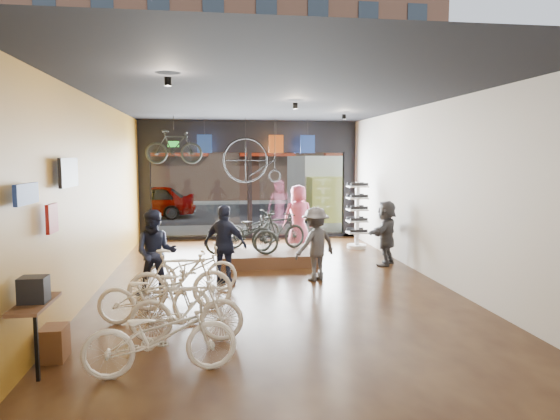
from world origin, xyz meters
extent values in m
cube|color=black|center=(0.00, 0.00, -0.02)|extent=(7.00, 12.00, 0.04)
cube|color=black|center=(0.00, 0.00, 3.82)|extent=(7.00, 12.00, 0.04)
cube|color=#AB7E24|center=(-3.52, 0.00, 1.90)|extent=(0.04, 12.00, 3.80)
cube|color=beige|center=(3.52, 0.00, 1.90)|extent=(0.04, 12.00, 3.80)
cube|color=beige|center=(0.00, -6.02, 1.90)|extent=(7.00, 0.04, 3.80)
cube|color=#198C26|center=(-2.40, 5.88, 3.05)|extent=(0.35, 0.06, 0.18)
cube|color=black|center=(0.00, 15.00, -0.01)|extent=(30.00, 18.00, 0.02)
cube|color=slate|center=(0.00, 7.20, 0.06)|extent=(30.00, 2.40, 0.12)
cube|color=slate|center=(0.00, 19.00, 0.06)|extent=(30.00, 2.00, 0.12)
cube|color=brown|center=(0.00, 21.50, 7.00)|extent=(26.00, 5.00, 14.00)
imported|color=gray|center=(-4.10, 12.00, 0.73)|extent=(4.29, 1.73, 1.46)
imported|color=silver|center=(-1.86, -4.24, 0.48)|extent=(1.90, 0.85, 0.97)
imported|color=silver|center=(-1.61, -3.21, 0.49)|extent=(1.66, 0.59, 0.98)
imported|color=silver|center=(-2.15, -2.34, 0.47)|extent=(1.83, 0.79, 0.93)
imported|color=silver|center=(-1.78, -1.68, 0.54)|extent=(1.80, 0.52, 1.08)
imported|color=silver|center=(-1.64, -0.53, 0.47)|extent=(1.82, 0.75, 0.93)
cube|color=#462A1D|center=(0.08, 2.09, 0.15)|extent=(2.40, 1.80, 0.30)
imported|color=#212725|center=(-0.52, 1.59, 0.76)|extent=(1.79, 0.72, 0.92)
imported|color=#212725|center=(0.44, 2.09, 0.78)|extent=(1.63, 1.10, 0.96)
imported|color=#212725|center=(-0.15, 2.80, 0.76)|extent=(1.82, 1.45, 0.93)
imported|color=#161C33|center=(-2.29, -0.69, 0.83)|extent=(0.81, 0.63, 1.65)
imported|color=#161C33|center=(-0.96, -0.01, 0.83)|extent=(1.05, 0.85, 1.67)
imported|color=#3F3F44|center=(0.96, 0.11, 0.79)|extent=(1.17, 0.99, 1.58)
imported|color=#CC4C72|center=(1.27, 3.98, 0.92)|extent=(0.98, 0.72, 1.85)
imported|color=#3F3F44|center=(3.00, 1.39, 0.80)|extent=(1.26, 1.47, 1.59)
imported|color=#212725|center=(-2.26, 4.20, 2.93)|extent=(1.61, 0.58, 0.95)
cube|color=#1E3F99|center=(-1.42, 5.20, 3.05)|extent=(0.45, 0.03, 0.55)
cube|color=#CC5919|center=(0.77, 5.20, 3.05)|extent=(0.45, 0.03, 0.55)
cube|color=#1E3F99|center=(1.77, 5.20, 3.05)|extent=(0.45, 0.03, 0.55)
camera|label=1|loc=(-1.21, -10.22, 2.63)|focal=32.00mm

